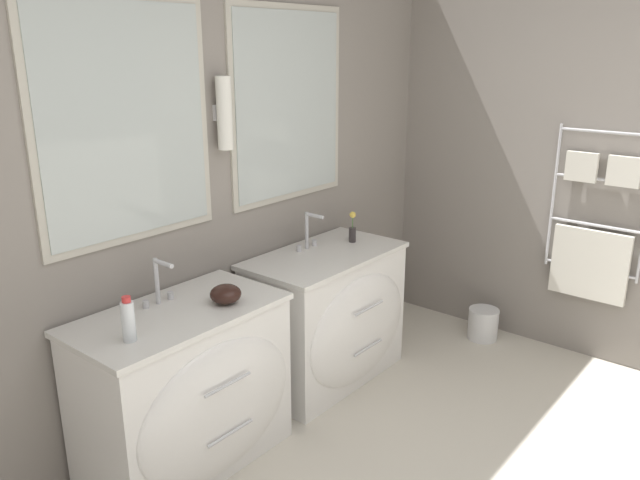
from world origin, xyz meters
TOP-DOWN VIEW (x-y plane):
  - wall_back at (0.01, 2.03)m, footprint 5.96×0.16m
  - wall_right at (2.21, 0.89)m, footprint 0.13×4.00m
  - vanity_left at (-0.21, 1.68)m, footprint 0.99×0.60m
  - vanity_right at (0.87, 1.68)m, footprint 0.99×0.60m
  - faucet_left at (-0.21, 1.85)m, footprint 0.17×0.14m
  - faucet_right at (0.87, 1.85)m, footprint 0.17×0.14m
  - toiletry_bottle at (-0.52, 1.63)m, footprint 0.06×0.06m
  - amenity_bowl at (0.00, 1.62)m, footprint 0.15×0.15m
  - flower_vase at (1.15, 1.73)m, footprint 0.04×0.04m
  - waste_bin at (1.97, 1.19)m, footprint 0.21×0.21m

SIDE VIEW (x-z plane):
  - waste_bin at x=1.97m, z-range 0.01..0.22m
  - vanity_left at x=-0.21m, z-range 0.01..0.81m
  - vanity_right at x=0.87m, z-range 0.01..0.81m
  - amenity_bowl at x=0.00m, z-range 0.80..0.89m
  - flower_vase at x=1.15m, z-range 0.79..0.98m
  - toiletry_bottle at x=-0.52m, z-range 0.80..0.99m
  - faucet_left at x=-0.21m, z-range 0.80..1.03m
  - faucet_right at x=0.87m, z-range 0.80..1.03m
  - wall_right at x=2.21m, z-range -0.01..2.59m
  - wall_back at x=0.01m, z-range 0.01..2.61m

